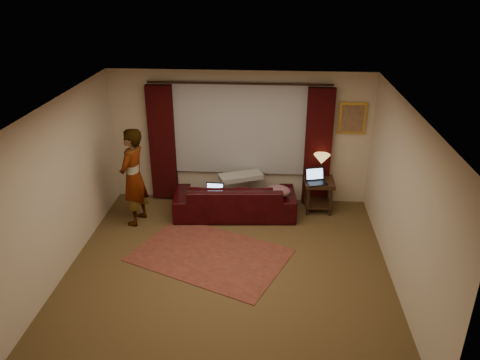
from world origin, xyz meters
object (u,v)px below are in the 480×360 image
at_px(tiffany_lamp, 321,167).
at_px(laptop_table, 317,177).
at_px(laptop_sofa, 214,192).
at_px(person, 133,177).
at_px(sofa, 235,193).
at_px(end_table, 318,195).

xyz_separation_m(tiffany_lamp, laptop_table, (-0.08, -0.22, -0.11)).
xyz_separation_m(laptop_sofa, laptop_table, (1.89, 0.39, 0.19)).
relative_size(tiffany_lamp, person, 0.27).
relative_size(sofa, laptop_sofa, 6.27).
distance_m(laptop_sofa, laptop_table, 1.94).
distance_m(sofa, end_table, 1.62).
bearing_deg(laptop_sofa, end_table, 19.32).
bearing_deg(sofa, person, 8.45).
bearing_deg(end_table, person, -168.29).
relative_size(sofa, end_table, 3.57).
bearing_deg(sofa, laptop_sofa, 28.23).
bearing_deg(laptop_table, end_table, 50.01).
distance_m(end_table, laptop_table, 0.47).
xyz_separation_m(sofa, laptop_sofa, (-0.37, -0.23, 0.12)).
xyz_separation_m(end_table, tiffany_lamp, (0.02, 0.08, 0.56)).
height_order(laptop_sofa, tiffany_lamp, tiffany_lamp).
xyz_separation_m(tiffany_lamp, person, (-3.38, -0.78, 0.02)).
height_order(end_table, tiffany_lamp, tiffany_lamp).
height_order(laptop_table, person, person).
distance_m(end_table, tiffany_lamp, 0.57).
distance_m(laptop_sofa, end_table, 2.04).
xyz_separation_m(sofa, person, (-1.78, -0.40, 0.45)).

